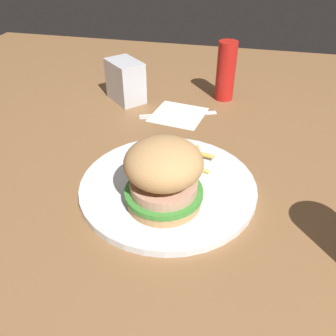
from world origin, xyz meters
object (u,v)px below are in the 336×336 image
sandwich (164,174)px  fries_pile (184,160)px  plate (168,186)px  napkin_dispenser (125,81)px  ketchup_bottle (226,71)px  fork (178,114)px  napkin (178,115)px

sandwich → fries_pile: sandwich is taller
plate → sandwich: bearing=-175.0°
sandwich → fries_pile: bearing=-5.5°
napkin_dispenser → plate: bearing=-18.4°
sandwich → ketchup_bottle: bearing=-6.9°
fork → ketchup_bottle: ketchup_bottle is taller
plate → napkin_dispenser: 0.36m
sandwich → ketchup_bottle: ketchup_bottle is taller
sandwich → fork: size_ratio=0.69×
napkin_dispenser → sandwich: bearing=-21.1°
plate → sandwich: sandwich is taller
fries_pile → fork: size_ratio=0.65×
fork → ketchup_bottle: 0.16m
napkin → ketchup_bottle: ketchup_bottle is taller
sandwich → napkin_dispenser: 0.40m
sandwich → napkin: sandwich is taller
plate → napkin_dispenser: napkin_dispenser is taller
napkin → ketchup_bottle: (0.11, -0.09, 0.07)m
fork → napkin_dispenser: 0.15m
napkin → fork: (-0.00, 0.00, 0.00)m
fries_pile → napkin_dispenser: bearing=37.6°
ketchup_bottle → napkin: bearing=140.9°
plate → fries_pile: (0.07, -0.01, 0.01)m
napkin → napkin_dispenser: size_ratio=1.16×
plate → napkin: bearing=7.8°
sandwich → fries_pile: 0.12m
fries_pile → napkin_dispenser: napkin_dispenser is taller
fries_pile → fork: fries_pile is taller
napkin → napkin_dispenser: bearing=70.0°
sandwich → napkin_dispenser: (0.35, 0.18, -0.02)m
sandwich → napkin_dispenser: sandwich is taller
sandwich → fork: bearing=7.7°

